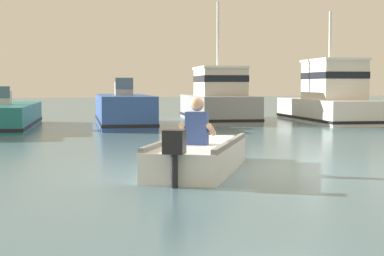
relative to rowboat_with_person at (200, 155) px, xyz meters
name	(u,v)px	position (x,y,z in m)	size (l,w,h in m)	color
ground_plane	(271,169)	(1.16, -0.23, -0.25)	(120.00, 120.00, 0.00)	slate
rowboat_with_person	(200,155)	(0.00, 0.00, 0.00)	(2.57, 3.41, 1.19)	white
moored_boat_teal	(3,117)	(-2.51, 11.54, 0.11)	(3.14, 6.81, 1.34)	#1E727A
moored_boat_blue	(123,111)	(1.40, 11.30, 0.25)	(2.69, 6.49, 1.62)	#2D519E
moored_boat_grey	(218,101)	(5.48, 12.78, 0.53)	(3.29, 6.64, 4.55)	gray
moored_boat_white	(330,99)	(9.13, 10.69, 0.60)	(3.18, 6.48, 4.10)	white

